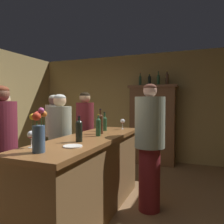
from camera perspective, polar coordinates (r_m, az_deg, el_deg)
floor at (r=3.05m, az=-17.16°, el=-25.92°), size 8.50×8.50×0.00m
wall_back at (r=5.67m, az=4.21°, el=1.33°), size 5.00×0.12×2.65m
bar_counter at (r=2.89m, az=-5.96°, el=-16.45°), size 0.68×2.30×1.01m
display_cabinet at (r=5.20m, az=10.69°, el=-2.89°), size 1.11×0.47×1.84m
wine_bottle_syrah at (r=2.45m, az=-8.68°, el=-4.64°), size 0.08×0.08×0.29m
wine_bottle_rose at (r=3.34m, az=-1.98°, el=-2.85°), size 0.07×0.07×0.29m
wine_bottle_merlot at (r=3.03m, az=-3.08°, el=-2.89°), size 0.07×0.07×0.35m
wine_bottle_chardonnay at (r=2.83m, az=-3.63°, el=-3.75°), size 0.06×0.06×0.29m
wine_glass_front at (r=2.25m, az=-20.54°, el=-5.81°), size 0.07×0.07×0.17m
wine_glass_mid at (r=3.56m, az=2.79°, el=-2.56°), size 0.08×0.08×0.17m
flower_arrangement at (r=2.01m, az=-18.80°, el=-5.18°), size 0.13×0.14×0.40m
cheese_plate at (r=2.21m, az=-10.30°, el=-8.85°), size 0.19×0.19×0.01m
display_bottle_left at (r=5.27m, az=7.44°, el=8.30°), size 0.06×0.06×0.31m
display_bottle_midleft at (r=5.22m, az=9.82°, el=8.28°), size 0.07×0.07×0.28m
display_bottle_center at (r=5.18m, az=12.10°, el=8.40°), size 0.07×0.07×0.32m
display_bottle_midright at (r=5.15m, az=14.30°, el=8.55°), size 0.08×0.08×0.33m
patron_tall at (r=4.22m, az=-14.96°, el=-5.23°), size 0.32×0.32×1.59m
patron_by_cabinet at (r=3.12m, az=-26.99°, el=-7.65°), size 0.38×0.38×1.66m
patron_in_grey at (r=4.20m, az=-7.11°, el=-4.80°), size 0.34×0.34×1.64m
patron_redhead at (r=3.78m, az=-26.46°, el=-6.63°), size 0.38×0.38×1.59m
patron_in_navy at (r=3.39m, az=-13.48°, el=-7.46°), size 0.34×0.34×1.57m
bartender at (r=2.94m, az=9.87°, el=-7.84°), size 0.40×0.40×1.69m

